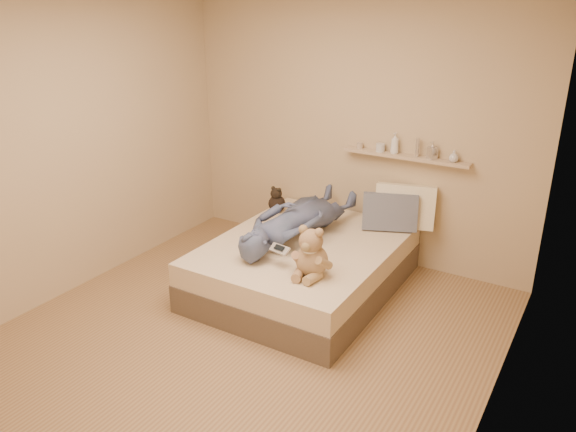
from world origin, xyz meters
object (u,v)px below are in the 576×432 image
Objects in this scene: teddy_bear at (311,256)px; bed at (304,266)px; dark_plush at (277,201)px; wall_shelf at (405,157)px; game_console at (280,249)px; pillow_cream at (405,206)px; person at (297,219)px; pillow_grey at (390,212)px.

bed is at bearing 124.06° from teddy_bear.
wall_shelf is at bearing 18.38° from dark_plush.
game_console is 0.43× the size of teddy_bear.
person is (-0.74, -0.75, -0.02)m from pillow_cream.
wall_shelf is (0.20, 1.43, 0.48)m from teddy_bear.
pillow_grey is at bearing 82.00° from teddy_bear.
teddy_bear is (0.29, -0.02, 0.02)m from game_console.
bed is at bearing -40.28° from dark_plush.
wall_shelf is (1.17, 0.39, 0.54)m from dark_plush.
game_console is at bearing -112.76° from pillow_cream.
dark_plush is 0.18× the size of person.
person reaches higher than dark_plush.
pillow_grey reaches higher than bed.
game_console is 0.15× the size of wall_shelf.
person is at bearing 128.64° from teddy_bear.
teddy_bear reaches higher than bed.
teddy_bear reaches higher than dark_plush.
pillow_cream is 1.05m from person.
bed is at bearing -121.18° from wall_shelf.
wall_shelf reaches higher than teddy_bear.
person reaches higher than pillow_grey.
wall_shelf reaches higher than game_console.
pillow_grey is (0.52, 0.69, 0.40)m from bed.
teddy_bear is 0.84× the size of pillow_grey.
wall_shelf is at bearing 128.91° from pillow_cream.
pillow_grey is at bearing 68.73° from game_console.
teddy_bear reaches higher than pillow_cream.
bed is 0.95m from pillow_grey.
pillow_grey is (1.13, 0.17, 0.06)m from dark_plush.
game_console is 1.44m from pillow_cream.
wall_shelf is (0.03, 0.22, 0.48)m from pillow_grey.
game_console is at bearing -111.27° from pillow_grey.
bed is 0.63m from game_console.
pillow_cream reaches higher than dark_plush.
pillow_cream is (0.61, 0.83, 0.43)m from bed.
wall_shelf reaches higher than dark_plush.
bed is 1.58× the size of wall_shelf.
teddy_bear is 0.76m from person.
teddy_bear reaches higher than pillow_grey.
bed is 4.53× the size of teddy_bear.
pillow_cream is (1.23, 0.31, 0.09)m from dark_plush.
bed is 1.28× the size of person.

